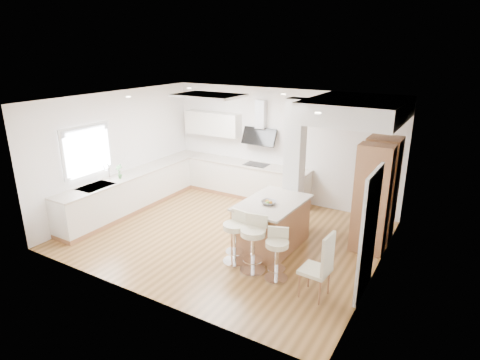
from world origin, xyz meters
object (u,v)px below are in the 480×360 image
Objects in this scene: bar_stool_b at (253,241)px; dining_chair at (321,264)px; bar_stool_a at (235,235)px; peninsula at (272,224)px; bar_stool_c at (277,252)px.

dining_chair reaches higher than bar_stool_b.
bar_stool_b reaches higher than bar_stool_a.
peninsula is 1.77× the size of bar_stool_c.
peninsula is at bearing 144.81° from dining_chair.
dining_chair reaches higher than peninsula.
dining_chair is (1.41, -1.16, 0.12)m from peninsula.
peninsula is 0.94m from bar_stool_a.
dining_chair is at bearing -0.41° from bar_stool_a.
bar_stool_a is 0.44m from bar_stool_b.
bar_stool_b is (0.13, -0.99, 0.10)m from peninsula.
bar_stool_c is (0.59, -1.01, 0.03)m from peninsula.
bar_stool_c is at bearing -10.85° from bar_stool_b.
bar_stool_b is 0.47m from bar_stool_c.
bar_stool_a is at bearing 175.10° from dining_chair.
peninsula is at bearing 80.38° from bar_stool_a.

